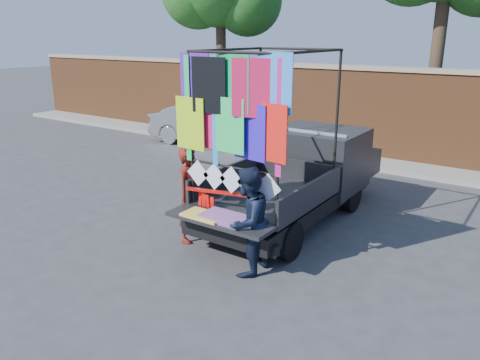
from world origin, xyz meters
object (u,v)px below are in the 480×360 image
Objects in this scene: pickup_truck at (306,173)px; man at (248,222)px; woman at (191,195)px; sedan at (211,124)px.

pickup_truck is 3.11× the size of man.
woman is at bearing -108.20° from man.
woman is at bearing -113.30° from pickup_truck.
pickup_truck is 6.49m from sedan.
pickup_truck is 2.53m from woman.
woman is (4.30, -6.07, 0.17)m from sedan.
sedan is at bearing 144.73° from pickup_truck.
pickup_truck is 3.07× the size of woman.
pickup_truck is 2.79m from man.
sedan is at bearing -140.20° from man.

